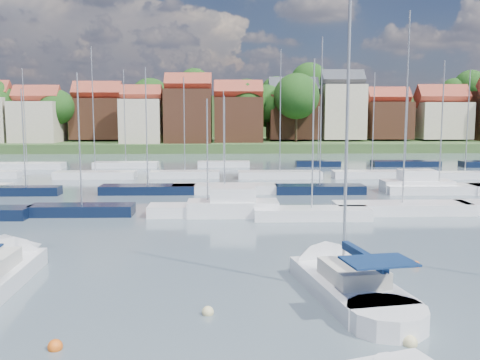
{
  "coord_description": "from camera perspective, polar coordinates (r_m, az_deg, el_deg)",
  "views": [
    {
      "loc": [
        -5.93,
        -20.9,
        8.03
      ],
      "look_at": [
        -4.92,
        14.0,
        3.58
      ],
      "focal_mm": 40.0,
      "sensor_mm": 36.0,
      "label": 1
    }
  ],
  "objects": [
    {
      "name": "ground",
      "position": [
        61.72,
        3.88,
        -0.22
      ],
      "size": [
        260.0,
        260.0,
        0.0
      ],
      "primitive_type": "plane",
      "color": "#485862",
      "rests_on": "ground"
    },
    {
      "name": "sailboat_left",
      "position": [
        29.05,
        -23.81,
        -8.68
      ],
      "size": [
        3.1,
        10.82,
        14.66
      ],
      "rotation": [
        0.0,
        0.0,
        1.59
      ],
      "color": "white",
      "rests_on": "ground"
    },
    {
      "name": "sailboat_centre",
      "position": [
        25.66,
        10.16,
        -10.26
      ],
      "size": [
        5.04,
        11.94,
        15.74
      ],
      "rotation": [
        0.0,
        0.0,
        1.75
      ],
      "color": "white",
      "rests_on": "ground"
    },
    {
      "name": "buoy_b",
      "position": [
        20.1,
        -19.1,
        -16.71
      ],
      "size": [
        0.51,
        0.51,
        0.51
      ],
      "primitive_type": "sphere",
      "color": "#D85914",
      "rests_on": "ground"
    },
    {
      "name": "buoy_c",
      "position": [
        22.04,
        -3.45,
        -14.12
      ],
      "size": [
        0.48,
        0.48,
        0.48
      ],
      "primitive_type": "sphere",
      "color": "beige",
      "rests_on": "ground"
    },
    {
      "name": "buoy_d",
      "position": [
        20.25,
        17.67,
        -16.45
      ],
      "size": [
        0.52,
        0.52,
        0.52
      ],
      "primitive_type": "sphere",
      "color": "beige",
      "rests_on": "ground"
    },
    {
      "name": "buoy_e",
      "position": [
        29.73,
        18.23,
        -8.78
      ],
      "size": [
        0.43,
        0.43,
        0.43
      ],
      "primitive_type": "sphere",
      "color": "#D85914",
      "rests_on": "ground"
    },
    {
      "name": "marina_field",
      "position": [
        57.11,
        6.25,
        -0.42
      ],
      "size": [
        79.62,
        41.41,
        15.93
      ],
      "color": "white",
      "rests_on": "ground"
    },
    {
      "name": "far_shore_town",
      "position": [
        153.83,
        1.4,
        5.99
      ],
      "size": [
        212.46,
        90.0,
        22.27
      ],
      "color": "#3F592C",
      "rests_on": "ground"
    }
  ]
}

